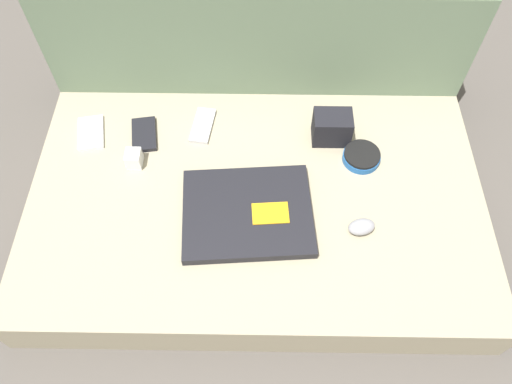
# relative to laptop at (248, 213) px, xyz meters

# --- Properties ---
(ground_plane) EXTENTS (8.00, 8.00, 0.00)m
(ground_plane) POSITION_rel_laptop_xyz_m (0.02, 0.06, -0.14)
(ground_plane) COLOR #4C4742
(couch_seat) EXTENTS (1.18, 0.72, 0.13)m
(couch_seat) POSITION_rel_laptop_xyz_m (0.02, 0.06, -0.08)
(couch_seat) COLOR gray
(couch_seat) RESTS_ON ground_plane
(couch_backrest) EXTENTS (1.18, 0.20, 0.46)m
(couch_backrest) POSITION_rel_laptop_xyz_m (0.02, 0.52, 0.09)
(couch_backrest) COLOR #60755B
(couch_backrest) RESTS_ON ground_plane
(laptop) EXTENTS (0.34, 0.28, 0.03)m
(laptop) POSITION_rel_laptop_xyz_m (0.00, 0.00, 0.00)
(laptop) COLOR black
(laptop) RESTS_ON couch_seat
(computer_mouse) EXTENTS (0.08, 0.06, 0.03)m
(computer_mouse) POSITION_rel_laptop_xyz_m (0.28, -0.04, 0.00)
(computer_mouse) COLOR gray
(computer_mouse) RESTS_ON couch_seat
(speaker_puck) EXTENTS (0.10, 0.10, 0.03)m
(speaker_puck) POSITION_rel_laptop_xyz_m (0.30, 0.18, 0.00)
(speaker_puck) COLOR #1E569E
(speaker_puck) RESTS_ON couch_seat
(phone_silver) EXTENTS (0.08, 0.13, 0.01)m
(phone_silver) POSITION_rel_laptop_xyz_m (-0.29, 0.25, -0.01)
(phone_silver) COLOR black
(phone_silver) RESTS_ON couch_seat
(phone_black) EXTENTS (0.09, 0.13, 0.01)m
(phone_black) POSITION_rel_laptop_xyz_m (-0.45, 0.26, -0.01)
(phone_black) COLOR silver
(phone_black) RESTS_ON couch_seat
(phone_small) EXTENTS (0.07, 0.13, 0.01)m
(phone_small) POSITION_rel_laptop_xyz_m (-0.13, 0.29, -0.01)
(phone_small) COLOR #B7B7BC
(phone_small) RESTS_ON couch_seat
(camera_pouch) EXTENTS (0.10, 0.07, 0.09)m
(camera_pouch) POSITION_rel_laptop_xyz_m (0.22, 0.25, 0.03)
(camera_pouch) COLOR black
(camera_pouch) RESTS_ON couch_seat
(charger_brick) EXTENTS (0.04, 0.04, 0.05)m
(charger_brick) POSITION_rel_laptop_xyz_m (-0.31, 0.16, 0.01)
(charger_brick) COLOR silver
(charger_brick) RESTS_ON couch_seat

